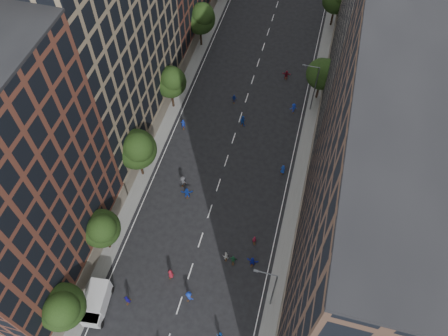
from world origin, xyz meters
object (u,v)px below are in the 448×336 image
object	(u,v)px
streetlamp_near	(272,288)
streetlamp_far	(314,87)
skater_2	(220,335)
cargo_van	(97,302)

from	to	relation	value
streetlamp_near	streetlamp_far	world-z (taller)	same
streetlamp_near	skater_2	world-z (taller)	streetlamp_near
streetlamp_far	skater_2	size ratio (longest dim) A/B	5.86
streetlamp_near	cargo_van	xyz separation A→B (m)	(-19.68, -5.57, -3.73)
streetlamp_near	cargo_van	bearing A→B (deg)	-164.21
streetlamp_near	skater_2	distance (m)	8.31
cargo_van	streetlamp_far	bearing A→B (deg)	56.25
cargo_van	skater_2	world-z (taller)	cargo_van
streetlamp_far	skater_2	distance (m)	38.83
streetlamp_near	skater_2	size ratio (longest dim) A/B	5.86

